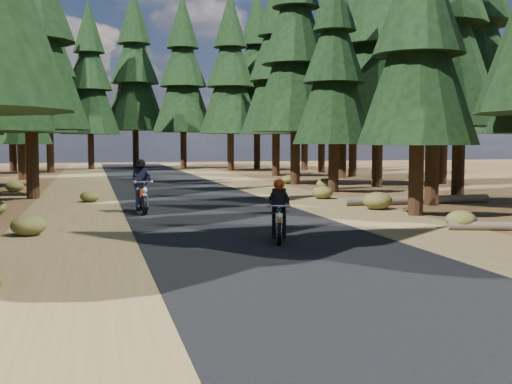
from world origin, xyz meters
TOP-DOWN VIEW (x-y plane):
  - ground at (0.00, 0.00)m, footprint 120.00×120.00m
  - road at (0.00, 5.00)m, footprint 6.00×100.00m
  - shoulder_l at (-4.60, 5.00)m, footprint 3.20×100.00m
  - shoulder_r at (4.60, 5.00)m, footprint 3.20×100.00m
  - pine_forest at (-0.02, 21.05)m, footprint 34.59×55.08m
  - log_near at (7.97, 7.80)m, footprint 5.95×0.39m
  - understory_shrubs at (1.49, 7.30)m, footprint 15.54×28.66m
  - rider_lead at (0.27, 0.35)m, footprint 0.93×1.73m
  - rider_follow at (-2.40, 7.36)m, footprint 0.70×2.01m

SIDE VIEW (x-z plane):
  - ground at x=0.00m, z-range 0.00..0.00m
  - shoulder_l at x=-4.60m, z-range 0.00..0.01m
  - shoulder_r at x=4.60m, z-range 0.00..0.01m
  - road at x=0.00m, z-range 0.00..0.01m
  - log_near at x=7.97m, z-range 0.00..0.32m
  - understory_shrubs at x=1.49m, z-range -0.05..0.57m
  - rider_lead at x=0.27m, z-range -0.24..1.24m
  - rider_follow at x=-2.40m, z-range -0.29..1.48m
  - pine_forest at x=-0.02m, z-range -0.27..16.05m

